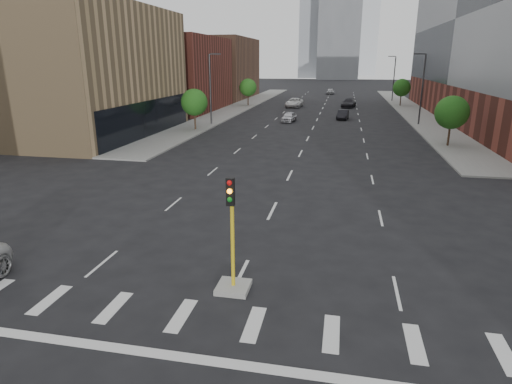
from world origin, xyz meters
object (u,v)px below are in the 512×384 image
(car_near_left, at_px, (289,117))
(car_distant, at_px, (330,91))
(median_traffic_signal, at_px, (233,267))
(car_mid_right, at_px, (343,115))
(car_far_left, at_px, (294,103))
(car_deep_right, at_px, (349,103))

(car_near_left, xyz_separation_m, car_distant, (3.92, 52.65, 0.05))
(median_traffic_signal, relative_size, car_distant, 1.02)
(median_traffic_signal, height_order, car_mid_right, median_traffic_signal)
(car_distant, bearing_deg, car_far_left, -95.96)
(car_deep_right, xyz_separation_m, car_distant, (-4.35, 31.43, -0.02))
(median_traffic_signal, relative_size, car_mid_right, 1.08)
(car_mid_right, xyz_separation_m, car_distant, (-3.44, 48.33, 0.07))
(car_deep_right, relative_size, car_distant, 1.21)
(car_far_left, bearing_deg, car_distant, 83.11)
(car_mid_right, bearing_deg, car_far_left, 125.94)
(car_far_left, distance_m, car_distant, 33.29)
(median_traffic_signal, bearing_deg, car_near_left, 94.64)
(car_mid_right, relative_size, car_deep_right, 0.78)
(car_distant, bearing_deg, car_near_left, -90.86)
(median_traffic_signal, bearing_deg, car_distant, 89.89)
(car_distant, bearing_deg, car_mid_right, -82.53)
(car_near_left, bearing_deg, car_mid_right, 36.18)
(car_distant, bearing_deg, car_deep_right, -78.72)
(median_traffic_signal, xyz_separation_m, car_mid_right, (3.63, 50.24, -0.30))
(median_traffic_signal, bearing_deg, car_deep_right, 86.13)
(median_traffic_signal, distance_m, car_distant, 98.57)
(median_traffic_signal, height_order, car_near_left, median_traffic_signal)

